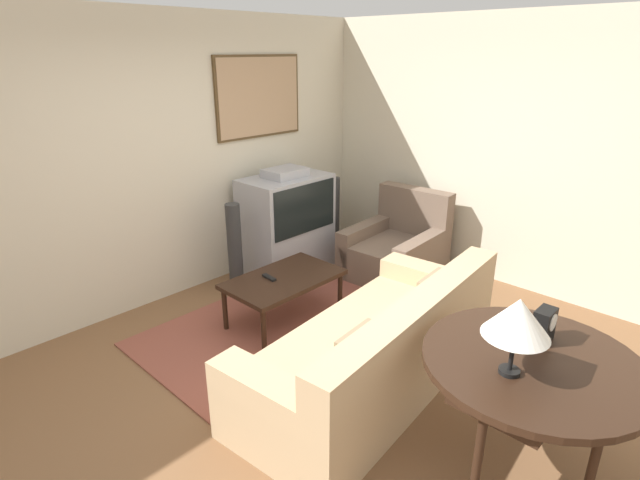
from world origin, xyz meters
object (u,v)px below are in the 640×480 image
(speaker_tower_left, at_px, (235,252))
(coffee_table, at_px, (284,282))
(armchair, at_px, (396,250))
(table_lamp, at_px, (518,318))
(tv, at_px, (287,223))
(mantel_clock, at_px, (544,325))
(couch, at_px, (377,351))
(console_table, at_px, (533,370))
(speaker_tower_right, at_px, (333,218))

(speaker_tower_left, bearing_deg, coffee_table, -95.07)
(armchair, relative_size, table_lamp, 2.38)
(tv, relative_size, table_lamp, 2.68)
(coffee_table, xyz_separation_m, mantel_clock, (0.00, -2.23, 0.46))
(coffee_table, relative_size, speaker_tower_left, 1.10)
(couch, bearing_deg, console_table, 81.78)
(speaker_tower_right, bearing_deg, speaker_tower_left, 180.00)
(couch, bearing_deg, speaker_tower_left, -102.14)
(speaker_tower_left, bearing_deg, speaker_tower_right, 0.00)
(console_table, bearing_deg, armchair, 50.31)
(mantel_clock, bearing_deg, armchair, 53.38)
(table_lamp, height_order, speaker_tower_right, table_lamp)
(speaker_tower_left, height_order, speaker_tower_right, same)
(couch, height_order, speaker_tower_left, speaker_tower_left)
(tv, bearing_deg, armchair, -51.47)
(tv, height_order, armchair, tv)
(speaker_tower_left, xyz_separation_m, speaker_tower_right, (1.48, 0.00, 0.00))
(speaker_tower_left, bearing_deg, mantel_clock, -91.32)
(armchair, height_order, speaker_tower_left, speaker_tower_left)
(couch, distance_m, coffee_table, 1.20)
(tv, height_order, couch, tv)
(couch, distance_m, console_table, 1.17)
(armchair, relative_size, mantel_clock, 5.15)
(couch, height_order, console_table, couch)
(armchair, xyz_separation_m, speaker_tower_left, (-1.50, 0.92, 0.16))
(console_table, bearing_deg, speaker_tower_right, 60.12)
(speaker_tower_right, bearing_deg, couch, -130.87)
(speaker_tower_right, bearing_deg, table_lamp, -123.17)
(mantel_clock, bearing_deg, speaker_tower_left, 88.68)
(console_table, bearing_deg, tv, 71.65)
(tv, relative_size, mantel_clock, 5.80)
(console_table, relative_size, table_lamp, 2.75)
(console_table, bearing_deg, coffee_table, 84.44)
(couch, relative_size, speaker_tower_left, 2.47)
(console_table, relative_size, mantel_clock, 5.96)
(console_table, relative_size, speaker_tower_left, 1.27)
(couch, height_order, table_lamp, table_lamp)
(armchair, relative_size, coffee_table, 1.00)
(couch, height_order, armchair, armchair)
(speaker_tower_right, bearing_deg, tv, 177.78)
(tv, height_order, table_lamp, table_lamp)
(coffee_table, height_order, console_table, console_table)
(coffee_table, bearing_deg, couch, -98.02)
(speaker_tower_right, bearing_deg, coffee_table, -152.65)
(console_table, height_order, table_lamp, table_lamp)
(armchair, distance_m, table_lamp, 3.01)
(couch, distance_m, speaker_tower_left, 2.00)
(couch, xyz_separation_m, armchair, (1.73, 1.06, -0.01))
(armchair, xyz_separation_m, coffee_table, (-1.57, 0.12, 0.12))
(tv, bearing_deg, table_lamp, -112.11)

